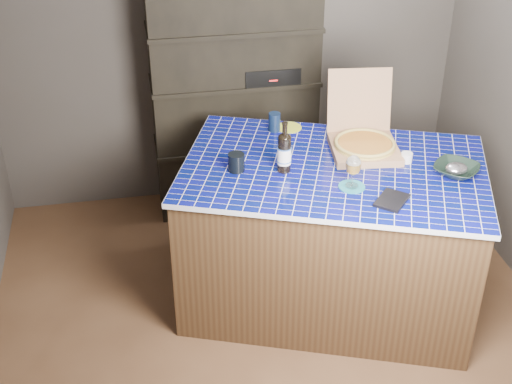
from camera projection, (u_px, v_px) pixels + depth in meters
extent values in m
plane|color=brown|center=(275.00, 329.00, 4.46)|extent=(3.50, 3.50, 0.00)
plane|color=#443F3B|center=(229.00, 43.00, 5.27)|extent=(3.50, 0.00, 3.50)
cube|color=black|center=(234.00, 99.00, 5.27)|extent=(1.20, 0.40, 1.80)
cube|color=black|center=(269.00, 70.00, 5.15)|extent=(0.40, 0.32, 0.12)
cube|color=#432E1A|center=(329.00, 237.00, 4.50)|extent=(2.02, 1.63, 0.95)
cube|color=#050F50|center=(334.00, 170.00, 4.24)|extent=(2.07, 1.69, 0.03)
cube|color=#A27A53|center=(364.00, 149.00, 4.38)|extent=(0.45, 0.45, 0.05)
cube|color=#A27A53|center=(359.00, 100.00, 4.47)|extent=(0.41, 0.14, 0.40)
cylinder|color=tan|center=(365.00, 145.00, 4.36)|extent=(0.37, 0.37, 0.01)
cylinder|color=maroon|center=(365.00, 143.00, 4.35)|extent=(0.33, 0.33, 0.01)
torus|color=tan|center=(365.00, 143.00, 4.35)|extent=(0.37, 0.37, 0.02)
cylinder|color=black|center=(284.00, 154.00, 4.14)|extent=(0.08, 0.08, 0.22)
ellipsoid|color=black|center=(285.00, 137.00, 4.08)|extent=(0.08, 0.08, 0.04)
cylinder|color=black|center=(285.00, 129.00, 4.05)|extent=(0.03, 0.03, 0.09)
cylinder|color=white|center=(284.00, 156.00, 4.14)|extent=(0.08, 0.08, 0.10)
cylinder|color=#3A6BC7|center=(284.00, 161.00, 4.16)|extent=(0.08, 0.08, 0.01)
cylinder|color=#3A6BC7|center=(284.00, 148.00, 4.12)|extent=(0.08, 0.08, 0.01)
cylinder|color=#186F7E|center=(352.00, 187.00, 4.03)|extent=(0.15, 0.15, 0.01)
cylinder|color=white|center=(352.00, 186.00, 4.03)|extent=(0.08, 0.08, 0.01)
cylinder|color=white|center=(352.00, 179.00, 4.01)|extent=(0.01, 0.01, 0.08)
ellipsoid|color=white|center=(353.00, 165.00, 3.96)|extent=(0.09, 0.09, 0.12)
cylinder|color=#C4891F|center=(353.00, 167.00, 3.97)|extent=(0.07, 0.07, 0.05)
cylinder|color=white|center=(354.00, 162.00, 3.95)|extent=(0.07, 0.07, 0.02)
cylinder|color=black|center=(236.00, 162.00, 4.17)|extent=(0.10, 0.10, 0.11)
cube|color=black|center=(392.00, 200.00, 3.90)|extent=(0.24, 0.25, 0.02)
imported|color=black|center=(456.00, 170.00, 4.14)|extent=(0.36, 0.36, 0.06)
ellipsoid|color=#BAB9C6|center=(456.00, 168.00, 4.14)|extent=(0.13, 0.11, 0.06)
cylinder|color=white|center=(407.00, 158.00, 4.27)|extent=(0.07, 0.07, 0.06)
cylinder|color=black|center=(274.00, 122.00, 4.61)|extent=(0.08, 0.08, 0.12)
cylinder|color=gold|center=(289.00, 127.00, 4.68)|extent=(0.16, 0.16, 0.01)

